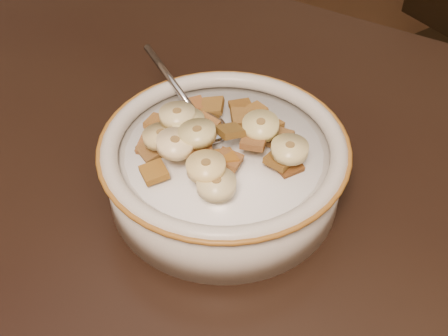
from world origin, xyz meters
The scene contains 35 objects.
table centered at (0.00, 0.00, 0.73)m, with size 1.40×0.90×0.04m, color black.
cereal_bowl centered at (0.07, 0.09, 0.77)m, with size 0.21×0.21×0.05m, color silver.
milk centered at (0.07, 0.09, 0.80)m, with size 0.17×0.17×0.00m, color white.
spoon centered at (0.04, 0.10, 0.80)m, with size 0.04×0.05×0.01m, color #9D9DA2.
cereal_square_0 centered at (0.06, 0.14, 0.81)m, with size 0.02×0.02×0.01m, color brown.
cereal_square_1 centered at (0.09, 0.06, 0.82)m, with size 0.02×0.02×0.01m, color #9D6831.
cereal_square_2 centered at (0.09, 0.11, 0.82)m, with size 0.02×0.02×0.01m, color brown.
cereal_square_3 centered at (0.12, 0.09, 0.81)m, with size 0.02×0.02×0.01m, color brown.
cereal_square_4 centered at (0.13, 0.09, 0.81)m, with size 0.02×0.02×0.01m, color brown.
cereal_square_5 centered at (0.03, 0.10, 0.81)m, with size 0.02×0.02×0.01m, color #895D17.
cereal_square_6 centered at (0.03, 0.12, 0.81)m, with size 0.02×0.02×0.01m, color brown.
cereal_square_7 centered at (0.07, 0.12, 0.82)m, with size 0.02×0.02×0.01m, color olive.
cereal_square_8 centered at (0.08, 0.09, 0.83)m, with size 0.02×0.02×0.01m, color brown.
cereal_square_9 centered at (0.09, 0.12, 0.81)m, with size 0.02×0.02×0.01m, color #996427.
cereal_square_10 centered at (0.04, 0.02, 0.81)m, with size 0.02×0.02×0.01m, color brown.
cereal_square_11 centered at (0.02, 0.12, 0.81)m, with size 0.02×0.02×0.01m, color brown.
cereal_square_12 centered at (0.07, 0.14, 0.81)m, with size 0.02×0.02×0.01m, color brown.
cereal_square_13 centered at (0.07, 0.05, 0.82)m, with size 0.02×0.02×0.01m, color #955F2C.
cereal_square_14 centered at (0.02, 0.05, 0.81)m, with size 0.02×0.02×0.01m, color brown.
cereal_square_15 centered at (0.02, 0.05, 0.81)m, with size 0.02×0.02×0.01m, color #986133.
cereal_square_16 centered at (0.01, 0.09, 0.81)m, with size 0.02×0.02×0.01m, color olive.
cereal_square_17 centered at (0.05, 0.09, 0.82)m, with size 0.02×0.02×0.01m, color brown.
cereal_square_18 centered at (0.11, 0.12, 0.81)m, with size 0.02×0.02×0.01m, color brown.
cereal_square_19 centered at (0.00, 0.08, 0.81)m, with size 0.02×0.02×0.01m, color brown.
cereal_square_20 centered at (0.08, 0.06, 0.82)m, with size 0.02×0.02×0.01m, color #99571A.
cereal_square_21 centered at (0.10, 0.09, 0.82)m, with size 0.02×0.02×0.01m, color brown.
banana_slice_0 centered at (0.09, 0.10, 0.83)m, with size 0.03×0.03×0.01m, color beige.
banana_slice_1 centered at (0.06, 0.06, 0.83)m, with size 0.03×0.03×0.01m, color #E7DC8B.
banana_slice_2 centered at (0.05, 0.05, 0.83)m, with size 0.03×0.03×0.01m, color #FEE6A8.
banana_slice_3 centered at (0.04, 0.08, 0.83)m, with size 0.03×0.03×0.01m, color #CAC178.
banana_slice_4 centered at (0.13, 0.10, 0.82)m, with size 0.03×0.03×0.01m, color #FFF1A2.
banana_slice_5 centered at (0.03, 0.08, 0.83)m, with size 0.03×0.03×0.01m, color #FBEE9F.
banana_slice_6 centered at (0.03, 0.06, 0.82)m, with size 0.03×0.03×0.01m, color beige.
banana_slice_7 centered at (0.10, 0.03, 0.82)m, with size 0.03×0.03×0.01m, color #FAF0A0.
banana_slice_8 centered at (0.08, 0.04, 0.83)m, with size 0.03×0.03×0.01m, color #FFEA9B.
Camera 1 is at (0.26, -0.22, 1.13)m, focal length 45.00 mm.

